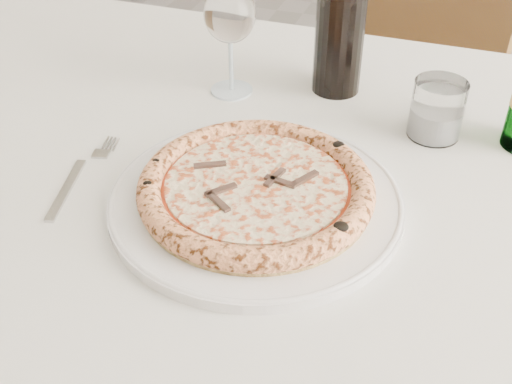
{
  "coord_description": "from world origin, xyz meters",
  "views": [
    {
      "loc": [
        0.39,
        -0.7,
        1.24
      ],
      "look_at": [
        0.19,
        -0.13,
        0.78
      ],
      "focal_mm": 45.0,
      "sensor_mm": 36.0,
      "label": 1
    }
  ],
  "objects_px": {
    "dining_table": "(279,210)",
    "wine_glass": "(230,16)",
    "pizza": "(256,188)",
    "wine_bottle": "(342,10)",
    "plate": "(256,199)",
    "chair_far": "(411,77)",
    "tumbler": "(436,113)"
  },
  "relations": [
    {
      "from": "dining_table",
      "to": "wine_glass",
      "type": "distance_m",
      "value": 0.29
    },
    {
      "from": "pizza",
      "to": "wine_bottle",
      "type": "relative_size",
      "value": 0.93
    },
    {
      "from": "dining_table",
      "to": "plate",
      "type": "xyz_separation_m",
      "value": [
        0.0,
        -0.1,
        0.09
      ]
    },
    {
      "from": "wine_glass",
      "to": "wine_bottle",
      "type": "xyz_separation_m",
      "value": [
        0.15,
        0.06,
        0.01
      ]
    },
    {
      "from": "chair_far",
      "to": "pizza",
      "type": "distance_m",
      "value": 0.9
    },
    {
      "from": "pizza",
      "to": "wine_glass",
      "type": "relative_size",
      "value": 1.65
    },
    {
      "from": "wine_bottle",
      "to": "tumbler",
      "type": "bearing_deg",
      "value": -28.39
    },
    {
      "from": "plate",
      "to": "dining_table",
      "type": "bearing_deg",
      "value": 90.0
    },
    {
      "from": "chair_far",
      "to": "wine_glass",
      "type": "xyz_separation_m",
      "value": [
        -0.23,
        -0.6,
        0.35
      ]
    },
    {
      "from": "pizza",
      "to": "dining_table",
      "type": "bearing_deg",
      "value": 90.0
    },
    {
      "from": "wine_glass",
      "to": "wine_bottle",
      "type": "bearing_deg",
      "value": 22.01
    },
    {
      "from": "pizza",
      "to": "tumbler",
      "type": "height_order",
      "value": "tumbler"
    },
    {
      "from": "chair_far",
      "to": "wine_bottle",
      "type": "height_order",
      "value": "wine_bottle"
    },
    {
      "from": "chair_far",
      "to": "tumbler",
      "type": "xyz_separation_m",
      "value": [
        0.09,
        -0.63,
        0.26
      ]
    },
    {
      "from": "plate",
      "to": "wine_glass",
      "type": "relative_size",
      "value": 2.07
    },
    {
      "from": "wine_bottle",
      "to": "chair_far",
      "type": "bearing_deg",
      "value": 82.24
    },
    {
      "from": "pizza",
      "to": "wine_bottle",
      "type": "xyz_separation_m",
      "value": [
        0.02,
        0.32,
        0.1
      ]
    },
    {
      "from": "chair_far",
      "to": "tumbler",
      "type": "height_order",
      "value": "chair_far"
    },
    {
      "from": "chair_far",
      "to": "pizza",
      "type": "bearing_deg",
      "value": -96.25
    },
    {
      "from": "wine_glass",
      "to": "tumbler",
      "type": "distance_m",
      "value": 0.33
    },
    {
      "from": "dining_table",
      "to": "wine_glass",
      "type": "height_order",
      "value": "wine_glass"
    },
    {
      "from": "pizza",
      "to": "tumbler",
      "type": "xyz_separation_m",
      "value": [
        0.18,
        0.23,
        0.01
      ]
    },
    {
      "from": "pizza",
      "to": "wine_glass",
      "type": "xyz_separation_m",
      "value": [
        -0.13,
        0.26,
        0.1
      ]
    },
    {
      "from": "chair_far",
      "to": "wine_bottle",
      "type": "distance_m",
      "value": 0.65
    },
    {
      "from": "wine_glass",
      "to": "dining_table",
      "type": "bearing_deg",
      "value": -50.73
    },
    {
      "from": "plate",
      "to": "pizza",
      "type": "distance_m",
      "value": 0.02
    },
    {
      "from": "dining_table",
      "to": "wine_bottle",
      "type": "height_order",
      "value": "wine_bottle"
    },
    {
      "from": "wine_glass",
      "to": "tumbler",
      "type": "relative_size",
      "value": 2.1
    },
    {
      "from": "plate",
      "to": "tumbler",
      "type": "relative_size",
      "value": 4.34
    },
    {
      "from": "plate",
      "to": "pizza",
      "type": "bearing_deg",
      "value": -120.0
    },
    {
      "from": "dining_table",
      "to": "wine_glass",
      "type": "xyz_separation_m",
      "value": [
        -0.13,
        0.16,
        0.21
      ]
    },
    {
      "from": "plate",
      "to": "wine_glass",
      "type": "bearing_deg",
      "value": 116.75
    }
  ]
}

